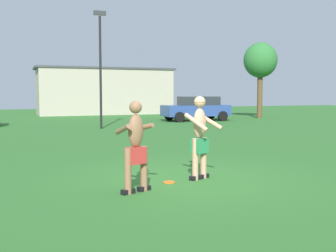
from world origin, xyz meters
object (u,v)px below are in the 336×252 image
frisbee (169,182)px  player_with_cap (200,133)px  car_blue_near_post (196,108)px  lamp_post (100,57)px  tree_behind_players (260,61)px  player_in_red (136,145)px

frisbee → player_with_cap: bearing=8.1°
car_blue_near_post → lamp_post: size_ratio=0.73×
lamp_post → tree_behind_players: size_ratio=1.09×
tree_behind_players → frisbee: bearing=-128.3°
player_with_cap → lamp_post: bearing=87.4°
car_blue_near_post → tree_behind_players: tree_behind_players is taller
car_blue_near_post → lamp_post: (-7.03, -3.63, 2.77)m
frisbee → tree_behind_players: 22.61m
frisbee → lamp_post: size_ratio=0.04×
player_with_cap → frisbee: player_with_cap is taller
player_in_red → car_blue_near_post: (9.19, 17.07, -0.06)m
player_with_cap → car_blue_near_post: 18.13m
player_with_cap → car_blue_near_post: bearing=65.2°
player_in_red → frisbee: bearing=30.9°
player_with_cap → frisbee: (-0.73, -0.10, -0.96)m
tree_behind_players → car_blue_near_post: bearing=-170.5°
frisbee → tree_behind_players: bearing=51.7°
lamp_post → player_with_cap: bearing=-92.6°
frisbee → player_in_red: bearing=-149.1°
player_with_cap → lamp_post: lamp_post is taller
car_blue_near_post → tree_behind_players: bearing=9.5°
player_with_cap → car_blue_near_post: size_ratio=0.41×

